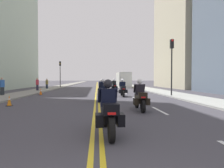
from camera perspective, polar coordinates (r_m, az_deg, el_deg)
name	(u,v)px	position (r m, az deg, el deg)	size (l,w,h in m)	color
ground_plane	(97,85)	(49.51, -4.41, -0.34)	(264.00, 264.00, 0.00)	#413F46
sidewalk_left	(67,85)	(50.11, -13.25, -0.29)	(2.84, 144.00, 0.12)	gray
sidewalk_right	(127,85)	(50.10, 4.42, -0.25)	(2.84, 144.00, 0.12)	#A2A49D
centreline_yellow_inner	(97,85)	(49.51, -4.55, -0.34)	(0.12, 132.00, 0.01)	yellow
centreline_yellow_outer	(98,85)	(49.51, -4.27, -0.34)	(0.12, 132.00, 0.01)	yellow
lane_dashes_white	(117,89)	(30.69, 1.45, -1.46)	(0.14, 56.40, 0.01)	silver
building_right_1	(191,15)	(40.09, 22.37, 18.23)	(9.33, 15.19, 26.41)	#BEB698
motorcycle_0	(108,112)	(5.55, -1.09, -8.34)	(0.78, 2.28, 1.58)	black
motorcycle_1	(140,98)	(9.82, 8.30, -4.06)	(0.77, 2.24, 1.59)	black
motorcycle_2	(103,93)	(13.20, -2.61, -2.58)	(0.78, 2.15, 1.61)	black
motorcycle_3	(123,89)	(17.45, 3.16, -1.61)	(0.77, 2.23, 1.62)	black
motorcycle_4	(102,88)	(20.97, -3.08, -1.10)	(0.78, 2.20, 1.58)	black
motorcycle_5	(114,86)	(24.63, 0.64, -0.64)	(0.78, 2.24, 1.62)	black
traffic_cone_0	(9,101)	(12.89, -28.10, -4.33)	(0.30, 0.30, 0.65)	black
traffic_cone_1	(41,92)	(20.44, -20.33, -2.14)	(0.33, 0.33, 0.66)	black
traffic_light_near	(172,57)	(18.20, 17.25, 7.53)	(0.28, 0.38, 5.13)	black
traffic_light_far	(60,70)	(36.22, -15.08, 4.13)	(0.28, 0.38, 4.76)	black
pedestrian_0	(47,84)	(31.07, -18.69, 0.05)	(0.42, 0.40, 1.64)	#21283A
pedestrian_1	(2,87)	(20.26, -29.72, -0.67)	(0.37, 0.42, 1.73)	#24282C
pedestrian_2	(37,84)	(26.51, -21.20, -0.09)	(0.40, 0.30, 1.74)	#272436
parked_truck	(123,81)	(36.21, 3.32, 1.00)	(2.20, 6.50, 2.80)	silver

